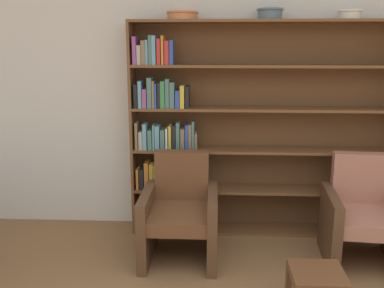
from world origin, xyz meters
name	(u,v)px	position (x,y,z in m)	size (l,w,h in m)	color
wall_back	(241,91)	(0.00, 2.77, 1.38)	(12.00, 0.06, 2.75)	silver
bookshelf	(239,131)	(-0.02, 2.60, 1.01)	(2.56, 0.30, 2.03)	brown
bowl_olive	(183,15)	(-0.56, 2.58, 2.07)	(0.29, 0.29, 0.08)	#C67547
bowl_stoneware	(270,13)	(0.22, 2.58, 2.09)	(0.24, 0.24, 0.10)	slate
bowl_cream	(350,14)	(0.93, 2.58, 2.08)	(0.21, 0.21, 0.08)	silver
armchair_leather	(180,213)	(-0.55, 2.03, 0.39)	(0.64, 0.68, 0.89)	brown
armchair_cushioned	(364,217)	(1.01, 2.03, 0.39)	(0.70, 0.74, 0.89)	brown
footstool	(317,280)	(0.44, 1.19, 0.28)	(0.36, 0.36, 0.34)	brown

